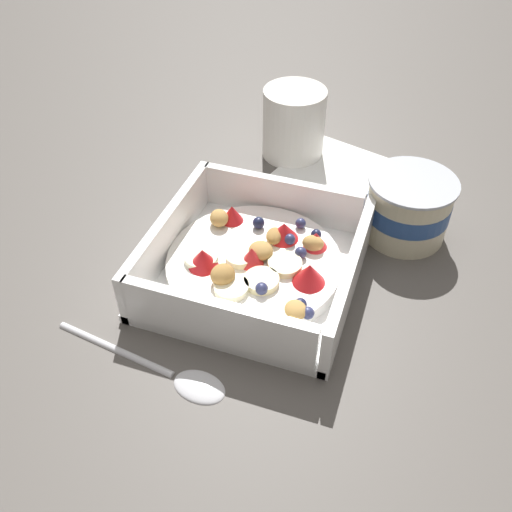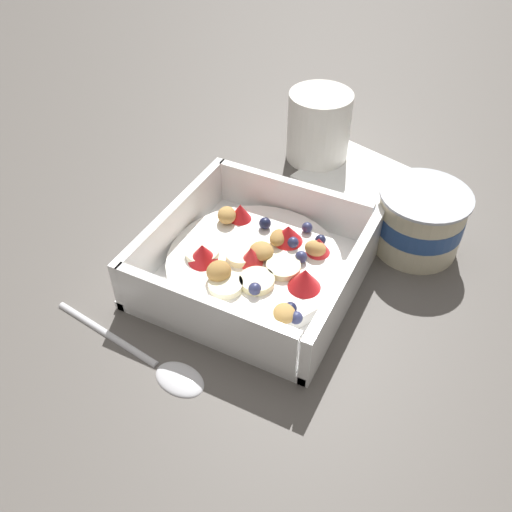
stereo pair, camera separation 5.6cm
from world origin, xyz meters
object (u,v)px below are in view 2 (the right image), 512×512
Objects in this scene: spoon at (154,361)px; coffee_mug at (318,126)px; fruit_bowl at (257,264)px; folded_napkin at (357,174)px; yogurt_cup at (420,221)px.

coffee_mug is at bearing -179.85° from spoon.
fruit_bowl is 2.04× the size of coffee_mug.
coffee_mug reaches higher than folded_napkin.
fruit_bowl is 2.12× the size of yogurt_cup.
coffee_mug is at bearing -172.11° from fruit_bowl.
fruit_bowl is 1.67× the size of folded_napkin.
yogurt_cup is 0.96× the size of coffee_mug.
spoon is 1.45× the size of folded_napkin.
folded_napkin is at bearing 73.07° from coffee_mug.
fruit_bowl is at bearing -7.92° from folded_napkin.
coffee_mug is 0.08m from folded_napkin.
spoon is at bearing -32.33° from yogurt_cup.
coffee_mug reaches higher than fruit_bowl.
spoon is at bearing -13.19° from fruit_bowl.
fruit_bowl is 0.22m from folded_napkin.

